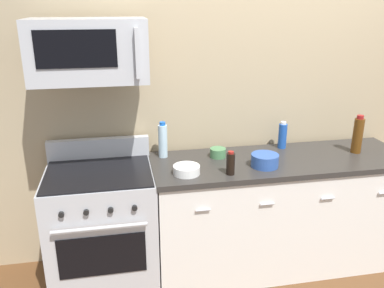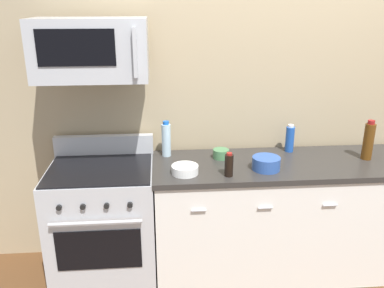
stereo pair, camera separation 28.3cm
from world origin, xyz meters
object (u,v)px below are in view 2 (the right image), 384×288
at_px(bottle_soy_sauce_dark, 229,165).
at_px(bottle_soda_blue, 290,139).
at_px(bowl_green_glaze, 221,154).
at_px(bottle_wine_amber, 368,141).
at_px(bowl_white_ceramic, 185,169).
at_px(range_oven, 105,223).
at_px(bowl_blue_mixing, 266,163).
at_px(bottle_water_clear, 166,139).
at_px(microwave, 91,49).

bearing_deg(bottle_soy_sauce_dark, bottle_soda_blue, 37.99).
distance_m(bottle_soda_blue, bowl_green_glaze, 0.58).
height_order(bottle_wine_amber, bowl_white_ceramic, bottle_wine_amber).
bearing_deg(range_oven, bowl_green_glaze, 7.65).
relative_size(range_oven, bowl_blue_mixing, 5.38).
bearing_deg(range_oven, bowl_blue_mixing, -5.95).
distance_m(bottle_soda_blue, bowl_white_ceramic, 0.94).
relative_size(bottle_wine_amber, bowl_blue_mixing, 1.53).
distance_m(bottle_water_clear, bowl_blue_mixing, 0.78).
relative_size(bottle_soda_blue, bottle_water_clear, 0.80).
distance_m(range_oven, bottle_soda_blue, 1.58).
xyz_separation_m(bottle_wine_amber, bottle_soy_sauce_dark, (-1.09, -0.23, -0.06)).
xyz_separation_m(bowl_blue_mixing, bowl_green_glaze, (-0.29, 0.24, -0.01)).
distance_m(microwave, bowl_green_glaze, 1.20).
bearing_deg(bowl_blue_mixing, bottle_soy_sauce_dark, -162.35).
relative_size(bottle_wine_amber, bowl_green_glaze, 2.48).
distance_m(bowl_blue_mixing, bowl_green_glaze, 0.38).
relative_size(range_oven, microwave, 1.44).
relative_size(bottle_soy_sauce_dark, bowl_green_glaze, 1.38).
bearing_deg(bottle_wine_amber, bowl_blue_mixing, -170.38).
xyz_separation_m(bottle_soy_sauce_dark, bowl_blue_mixing, (0.28, 0.09, -0.03)).
distance_m(microwave, bottle_water_clear, 0.86).
distance_m(bottle_soy_sauce_dark, bowl_green_glaze, 0.34).
height_order(bottle_wine_amber, bottle_water_clear, bottle_wine_amber).
bearing_deg(bottle_soy_sauce_dark, bottle_wine_amber, 11.75).
xyz_separation_m(bottle_soda_blue, bottle_water_clear, (-0.98, -0.02, 0.03)).
height_order(bottle_soda_blue, bottle_soy_sauce_dark, bottle_soda_blue).
bearing_deg(range_oven, bottle_soda_blue, 8.74).
xyz_separation_m(microwave, bottle_soy_sauce_dark, (0.90, -0.26, -0.75)).
relative_size(bottle_soy_sauce_dark, bowl_white_ceramic, 0.90).
distance_m(range_oven, bottle_wine_amber, 2.08).
bearing_deg(bottle_soda_blue, bottle_water_clear, -178.95).
relative_size(bowl_blue_mixing, bowl_white_ceramic, 1.06).
relative_size(microwave, bottle_wine_amber, 2.46).
xyz_separation_m(bottle_soda_blue, bowl_blue_mixing, (-0.28, -0.35, -0.06)).
xyz_separation_m(microwave, bowl_white_ceramic, (0.60, -0.19, -0.80)).
relative_size(range_oven, bottle_water_clear, 3.86).
distance_m(bottle_wine_amber, bottle_soy_sauce_dark, 1.12).
relative_size(range_oven, bowl_green_glaze, 8.76).
xyz_separation_m(microwave, bottle_wine_amber, (1.99, -0.03, -0.69)).
xyz_separation_m(bottle_soy_sauce_dark, bowl_green_glaze, (-0.00, 0.33, -0.04)).
bearing_deg(bottle_soy_sauce_dark, range_oven, 166.65).
distance_m(bowl_blue_mixing, bowl_white_ceramic, 0.58).
distance_m(bottle_soy_sauce_dark, bowl_white_ceramic, 0.31).
relative_size(microwave, bottle_soy_sauce_dark, 4.43).
distance_m(microwave, bowl_blue_mixing, 1.43).
xyz_separation_m(range_oven, bottle_soy_sauce_dark, (0.90, -0.21, 0.53)).
relative_size(range_oven, bottle_soda_blue, 4.84).
xyz_separation_m(range_oven, bottle_soda_blue, (1.46, 0.22, 0.56)).
relative_size(bottle_soda_blue, bowl_white_ceramic, 1.18).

